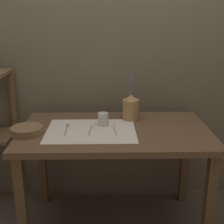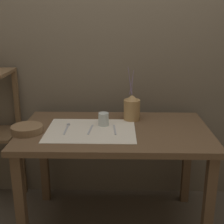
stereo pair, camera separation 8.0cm
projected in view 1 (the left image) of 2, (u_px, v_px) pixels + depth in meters
name	position (u px, v px, depth m)	size (l,w,h in m)	color
ground_plane	(115.00, 223.00, 2.33)	(12.00, 12.00, 0.00)	brown
stone_wall_back	(113.00, 53.00, 2.43)	(7.00, 0.06, 2.40)	#6B5E4C
wooden_table	(115.00, 142.00, 2.13)	(1.28, 0.75, 0.75)	brown
linen_cloth	(91.00, 131.00, 2.07)	(0.59, 0.45, 0.00)	beige
pitcher_with_flowers	(131.00, 108.00, 2.27)	(0.12, 0.12, 0.39)	#A87F4C
wooden_bowl	(27.00, 130.00, 2.01)	(0.20, 0.20, 0.05)	brown
glass_tumbler_near	(103.00, 119.00, 2.15)	(0.07, 0.07, 0.09)	silver
spoon_outer	(67.00, 127.00, 2.12)	(0.02, 0.19, 0.02)	#A8A8AD
knife_center	(90.00, 130.00, 2.07)	(0.03, 0.18, 0.00)	#A8A8AD
fork_outer	(116.00, 130.00, 2.08)	(0.03, 0.18, 0.00)	#A8A8AD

